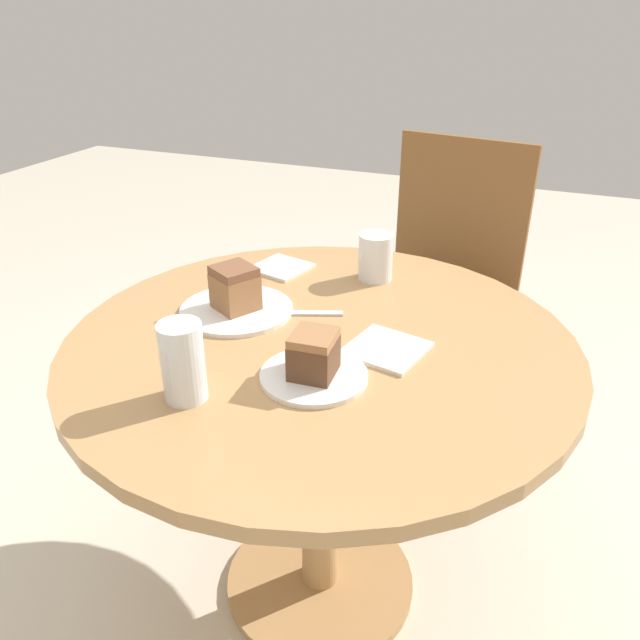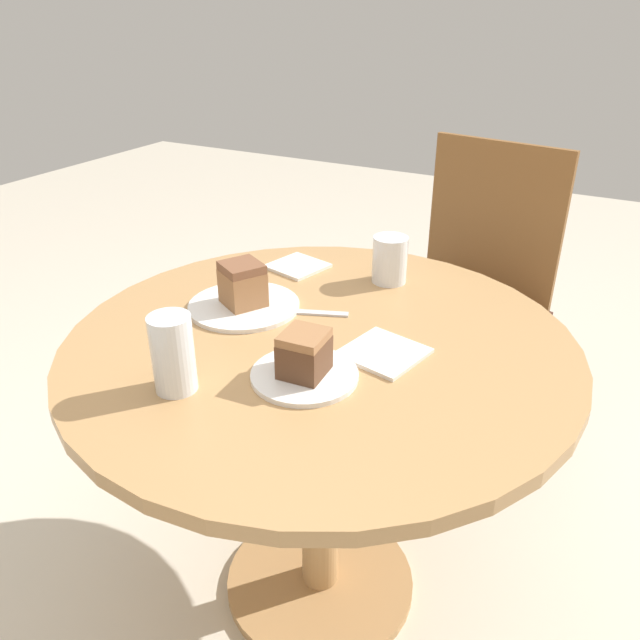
% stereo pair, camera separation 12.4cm
% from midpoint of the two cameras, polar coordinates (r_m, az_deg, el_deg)
% --- Properties ---
extents(ground_plane, '(8.00, 8.00, 0.00)m').
position_cam_midpoint_polar(ground_plane, '(1.72, 2.23, -22.98)').
color(ground_plane, beige).
extents(table, '(1.03, 1.03, 0.72)m').
position_cam_midpoint_polar(table, '(1.33, 2.68, -7.18)').
color(table, tan).
rests_on(table, ground_plane).
extents(chair, '(0.53, 0.50, 0.94)m').
position_cam_midpoint_polar(chair, '(2.07, 15.16, 2.43)').
color(chair, brown).
rests_on(chair, ground_plane).
extents(plate_near, '(0.25, 0.25, 0.01)m').
position_cam_midpoint_polar(plate_near, '(1.38, -4.43, 1.25)').
color(plate_near, white).
rests_on(plate_near, table).
extents(plate_far, '(0.20, 0.20, 0.01)m').
position_cam_midpoint_polar(plate_far, '(1.13, 1.73, -5.15)').
color(plate_far, white).
rests_on(plate_far, table).
extents(cake_slice_near, '(0.11, 0.11, 0.10)m').
position_cam_midpoint_polar(cake_slice_near, '(1.35, -4.51, 3.24)').
color(cake_slice_near, '#9E6B42').
rests_on(cake_slice_near, plate_near).
extents(cake_slice_far, '(0.08, 0.09, 0.08)m').
position_cam_midpoint_polar(cake_slice_far, '(1.10, 1.76, -3.16)').
color(cake_slice_far, brown).
rests_on(cake_slice_far, plate_far).
extents(glass_lemonade, '(0.08, 0.08, 0.11)m').
position_cam_midpoint_polar(glass_lemonade, '(1.50, 8.76, 5.27)').
color(glass_lemonade, silver).
rests_on(glass_lemonade, table).
extents(glass_water, '(0.07, 0.07, 0.14)m').
position_cam_midpoint_polar(glass_water, '(1.08, -10.11, -3.46)').
color(glass_water, silver).
rests_on(glass_water, table).
extents(napkin_stack, '(0.17, 0.17, 0.01)m').
position_cam_midpoint_polar(napkin_stack, '(1.21, 8.76, -3.06)').
color(napkin_stack, silver).
rests_on(napkin_stack, table).
extents(fork, '(0.16, 0.08, 0.00)m').
position_cam_midpoint_polar(fork, '(1.35, 1.66, 0.62)').
color(fork, silver).
rests_on(fork, table).
extents(napkin_side, '(0.15, 0.15, 0.01)m').
position_cam_midpoint_polar(napkin_side, '(1.58, 0.17, 4.90)').
color(napkin_side, silver).
rests_on(napkin_side, table).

